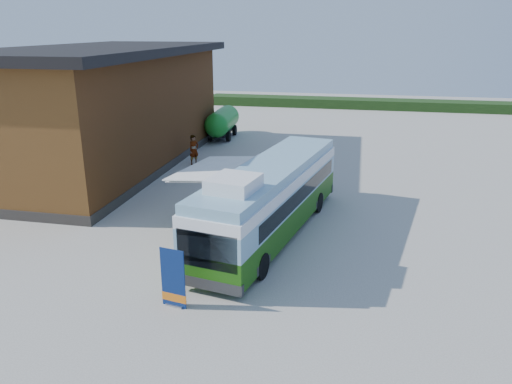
% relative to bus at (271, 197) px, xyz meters
% --- Properties ---
extents(ground, '(100.00, 100.00, 0.00)m').
position_rel_bus_xyz_m(ground, '(-1.66, -0.79, -1.74)').
color(ground, '#BCB7AD').
rests_on(ground, ground).
extents(barn, '(9.60, 21.20, 7.50)m').
position_rel_bus_xyz_m(barn, '(-12.16, 9.21, 1.85)').
color(barn, brown).
rests_on(barn, ground).
extents(hedge, '(40.00, 3.00, 1.00)m').
position_rel_bus_xyz_m(hedge, '(6.34, 37.21, -1.24)').
color(hedge, '#264419').
rests_on(hedge, ground).
extents(bus, '(4.68, 12.10, 3.64)m').
position_rel_bus_xyz_m(bus, '(0.00, 0.00, 0.00)').
color(bus, '#266711').
rests_on(bus, ground).
extents(awning, '(3.43, 4.73, 0.53)m').
position_rel_bus_xyz_m(awning, '(-2.40, 0.24, 0.91)').
color(awning, white).
rests_on(awning, ground).
extents(banner, '(0.88, 0.29, 2.04)m').
position_rel_bus_xyz_m(banner, '(-2.00, -6.45, -0.90)').
color(banner, navy).
rests_on(banner, ground).
extents(picnic_table, '(1.62, 1.49, 0.80)m').
position_rel_bus_xyz_m(picnic_table, '(-2.23, -2.49, -1.14)').
color(picnic_table, tan).
rests_on(picnic_table, ground).
extents(person_a, '(0.79, 0.86, 1.97)m').
position_rel_bus_xyz_m(person_a, '(-6.98, 10.46, -0.75)').
color(person_a, '#999999').
rests_on(person_a, ground).
extents(person_b, '(0.85, 1.04, 1.98)m').
position_rel_bus_xyz_m(person_b, '(-0.27, 4.52, -0.75)').
color(person_b, '#999999').
rests_on(person_b, ground).
extents(slurry_tanker, '(2.08, 6.37, 2.35)m').
position_rel_bus_xyz_m(slurry_tanker, '(-7.36, 18.82, -0.38)').
color(slurry_tanker, '#198D26').
rests_on(slurry_tanker, ground).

